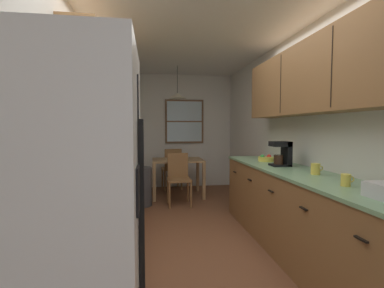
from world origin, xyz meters
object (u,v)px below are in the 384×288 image
(refrigerator, at_px, (70,220))
(dining_chair_far, at_px, (172,167))
(dining_table, at_px, (178,165))
(storage_canister, at_px, (102,165))
(stove_range, at_px, (92,242))
(table_serving_bowl, at_px, (182,157))
(dining_chair_near, at_px, (179,176))
(fruit_bowl, at_px, (266,159))
(trash_bin, at_px, (142,186))
(mug_spare, at_px, (316,169))
(mug_by_coffeemaker, at_px, (346,180))
(coffee_maker, at_px, (282,153))
(microwave_over_range, at_px, (72,83))

(refrigerator, bearing_deg, dining_chair_far, 79.09)
(dining_table, distance_m, storage_canister, 2.84)
(stove_range, relative_size, dining_table, 1.12)
(dining_chair_far, distance_m, table_serving_bowl, 0.63)
(dining_chair_near, relative_size, fruit_bowl, 4.31)
(trash_bin, height_order, storage_canister, storage_canister)
(stove_range, relative_size, dining_chair_near, 1.22)
(dining_chair_near, height_order, table_serving_bowl, dining_chair_near)
(dining_table, bearing_deg, refrigerator, -103.35)
(dining_chair_near, relative_size, mug_spare, 7.27)
(dining_table, xyz_separation_m, mug_spare, (1.08, -2.91, 0.34))
(dining_chair_near, relative_size, mug_by_coffeemaker, 8.24)
(dining_chair_far, bearing_deg, trash_bin, -117.91)
(mug_spare, bearing_deg, dining_chair_near, 115.59)
(coffee_maker, bearing_deg, stove_range, -155.89)
(dining_chair_far, bearing_deg, dining_chair_near, -88.86)
(mug_by_coffeemaker, height_order, fruit_bowl, mug_by_coffeemaker)
(refrigerator, bearing_deg, fruit_bowl, 46.57)
(stove_range, bearing_deg, coffee_maker, 24.11)
(dining_chair_near, distance_m, mug_by_coffeemaker, 3.07)
(storage_canister, bearing_deg, trash_bin, 81.74)
(stove_range, distance_m, trash_bin, 2.65)
(microwave_over_range, relative_size, dining_chair_near, 0.67)
(dining_table, height_order, fruit_bowl, fruit_bowl)
(coffee_maker, bearing_deg, dining_chair_near, 121.88)
(trash_bin, distance_m, coffee_maker, 2.54)
(microwave_over_range, relative_size, mug_spare, 4.85)
(refrigerator, bearing_deg, mug_by_coffeemaker, 13.59)
(dining_chair_far, xyz_separation_m, mug_spare, (1.14, -3.50, 0.45))
(fruit_bowl, bearing_deg, coffee_maker, -89.65)
(storage_canister, bearing_deg, microwave_over_range, -100.86)
(refrigerator, relative_size, mug_by_coffeemaker, 16.24)
(microwave_over_range, distance_m, mug_by_coffeemaker, 2.22)
(trash_bin, relative_size, mug_spare, 5.43)
(mug_by_coffeemaker, relative_size, table_serving_bowl, 0.52)
(fruit_bowl, bearing_deg, dining_chair_far, 114.23)
(dining_chair_near, relative_size, dining_chair_far, 1.00)
(coffee_maker, distance_m, mug_by_coffeemaker, 1.14)
(dining_chair_far, bearing_deg, fruit_bowl, -65.77)
(stove_range, bearing_deg, microwave_over_range, 179.97)
(trash_bin, relative_size, mug_by_coffeemaker, 6.15)
(dining_table, height_order, mug_by_coffeemaker, mug_by_coffeemaker)
(dining_chair_near, xyz_separation_m, mug_by_coffeemaker, (1.03, -2.86, 0.45))
(microwave_over_range, distance_m, trash_bin, 2.99)
(dining_table, relative_size, coffee_maker, 3.33)
(trash_bin, height_order, table_serving_bowl, table_serving_bowl)
(stove_range, relative_size, microwave_over_range, 1.83)
(dining_chair_near, xyz_separation_m, fruit_bowl, (1.07, -1.26, 0.44))
(refrigerator, relative_size, fruit_bowl, 8.49)
(refrigerator, xyz_separation_m, dining_chair_near, (0.89, 3.33, -0.39))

